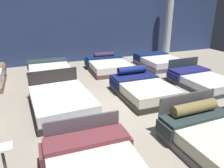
{
  "coord_description": "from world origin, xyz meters",
  "views": [
    {
      "loc": [
        -1.94,
        -5.02,
        2.72
      ],
      "look_at": [
        0.25,
        0.41,
        0.53
      ],
      "focal_mm": 34.68,
      "sensor_mm": 36.0,
      "label": 1
    }
  ],
  "objects_px": {
    "bed_2": "(215,138)",
    "bed_10": "(108,66)",
    "bed_6": "(142,89)",
    "bed_11": "(158,61)",
    "bed_7": "(201,80)",
    "bed_5": "(62,102)",
    "bed_9": "(50,72)",
    "support_pillar": "(168,23)"
  },
  "relations": [
    {
      "from": "bed_7",
      "to": "support_pillar",
      "type": "bearing_deg",
      "value": 68.36
    },
    {
      "from": "bed_9",
      "to": "support_pillar",
      "type": "height_order",
      "value": "support_pillar"
    },
    {
      "from": "bed_6",
      "to": "bed_11",
      "type": "relative_size",
      "value": 1.04
    },
    {
      "from": "bed_5",
      "to": "bed_6",
      "type": "distance_m",
      "value": 2.48
    },
    {
      "from": "bed_5",
      "to": "bed_7",
      "type": "xyz_separation_m",
      "value": [
        4.82,
        0.04,
        -0.02
      ]
    },
    {
      "from": "bed_2",
      "to": "bed_11",
      "type": "distance_m",
      "value": 6.09
    },
    {
      "from": "bed_5",
      "to": "bed_11",
      "type": "xyz_separation_m",
      "value": [
        4.87,
        2.77,
        -0.01
      ]
    },
    {
      "from": "bed_7",
      "to": "support_pillar",
      "type": "distance_m",
      "value": 4.84
    },
    {
      "from": "bed_7",
      "to": "bed_9",
      "type": "bearing_deg",
      "value": 148.54
    },
    {
      "from": "bed_7",
      "to": "bed_11",
      "type": "xyz_separation_m",
      "value": [
        0.05,
        2.73,
        0.01
      ]
    },
    {
      "from": "bed_2",
      "to": "bed_10",
      "type": "xyz_separation_m",
      "value": [
        -0.02,
        5.75,
        -0.02
      ]
    },
    {
      "from": "bed_6",
      "to": "bed_9",
      "type": "distance_m",
      "value": 3.71
    },
    {
      "from": "bed_6",
      "to": "bed_9",
      "type": "height_order",
      "value": "bed_6"
    },
    {
      "from": "bed_2",
      "to": "bed_11",
      "type": "xyz_separation_m",
      "value": [
        2.38,
        5.61,
        -0.03
      ]
    },
    {
      "from": "bed_7",
      "to": "bed_9",
      "type": "height_order",
      "value": "bed_7"
    },
    {
      "from": "bed_11",
      "to": "bed_9",
      "type": "bearing_deg",
      "value": 179.96
    },
    {
      "from": "bed_10",
      "to": "support_pillar",
      "type": "relative_size",
      "value": 0.58
    },
    {
      "from": "bed_2",
      "to": "support_pillar",
      "type": "bearing_deg",
      "value": 60.74
    },
    {
      "from": "bed_2",
      "to": "bed_5",
      "type": "bearing_deg",
      "value": 130.58
    },
    {
      "from": "bed_10",
      "to": "bed_9",
      "type": "bearing_deg",
      "value": -174.12
    },
    {
      "from": "bed_2",
      "to": "bed_10",
      "type": "bearing_deg",
      "value": 89.54
    },
    {
      "from": "bed_2",
      "to": "bed_6",
      "type": "bearing_deg",
      "value": 89.57
    },
    {
      "from": "bed_6",
      "to": "bed_10",
      "type": "height_order",
      "value": "bed_6"
    },
    {
      "from": "bed_2",
      "to": "bed_9",
      "type": "bearing_deg",
      "value": 112.85
    },
    {
      "from": "bed_9",
      "to": "bed_6",
      "type": "bearing_deg",
      "value": -47.68
    },
    {
      "from": "bed_2",
      "to": "support_pillar",
      "type": "height_order",
      "value": "support_pillar"
    },
    {
      "from": "support_pillar",
      "to": "bed_10",
      "type": "bearing_deg",
      "value": -160.07
    },
    {
      "from": "bed_2",
      "to": "bed_10",
      "type": "relative_size",
      "value": 0.97
    },
    {
      "from": "bed_9",
      "to": "bed_10",
      "type": "distance_m",
      "value": 2.43
    },
    {
      "from": "bed_2",
      "to": "bed_7",
      "type": "xyz_separation_m",
      "value": [
        2.32,
        2.87,
        -0.04
      ]
    },
    {
      "from": "bed_5",
      "to": "bed_11",
      "type": "relative_size",
      "value": 1.07
    },
    {
      "from": "bed_11",
      "to": "support_pillar",
      "type": "relative_size",
      "value": 0.58
    },
    {
      "from": "bed_5",
      "to": "bed_11",
      "type": "bearing_deg",
      "value": 27.03
    },
    {
      "from": "bed_9",
      "to": "bed_10",
      "type": "bearing_deg",
      "value": 3.91
    },
    {
      "from": "bed_7",
      "to": "bed_10",
      "type": "relative_size",
      "value": 1.05
    },
    {
      "from": "bed_6",
      "to": "bed_11",
      "type": "distance_m",
      "value": 3.65
    },
    {
      "from": "bed_7",
      "to": "bed_9",
      "type": "relative_size",
      "value": 1.04
    },
    {
      "from": "bed_6",
      "to": "support_pillar",
      "type": "bearing_deg",
      "value": 48.85
    },
    {
      "from": "bed_6",
      "to": "bed_11",
      "type": "bearing_deg",
      "value": 50.14
    },
    {
      "from": "bed_2",
      "to": "bed_7",
      "type": "bearing_deg",
      "value": 50.35
    },
    {
      "from": "bed_2",
      "to": "bed_6",
      "type": "xyz_separation_m",
      "value": [
        -0.01,
        2.84,
        0.0
      ]
    },
    {
      "from": "bed_5",
      "to": "bed_10",
      "type": "distance_m",
      "value": 3.82
    }
  ]
}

